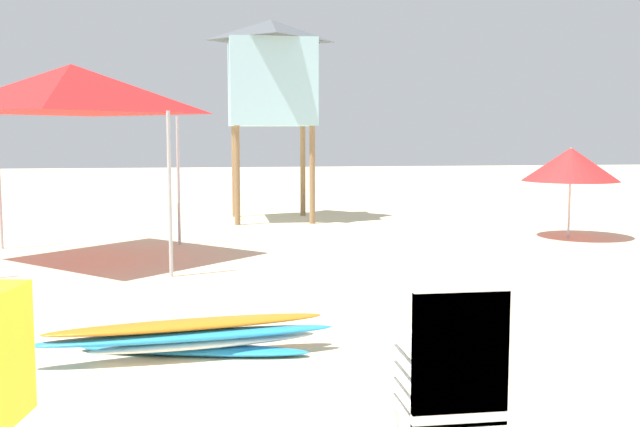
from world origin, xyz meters
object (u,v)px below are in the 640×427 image
lifeguard_tower (271,73)px  beach_umbrella_mid (571,164)px  stacked_plastic_chairs (452,367)px  surfboard_pile (192,338)px  popup_canopy (72,89)px

lifeguard_tower → beach_umbrella_mid: size_ratio=2.50×
lifeguard_tower → beach_umbrella_mid: (5.07, -3.61, -1.84)m
stacked_plastic_chairs → lifeguard_tower: 12.90m
surfboard_pile → lifeguard_tower: bearing=81.4°
surfboard_pile → beach_umbrella_mid: size_ratio=1.47×
popup_canopy → lifeguard_tower: (3.29, 4.88, 0.66)m
surfboard_pile → beach_umbrella_mid: beach_umbrella_mid is taller
stacked_plastic_chairs → popup_canopy: bearing=111.9°
lifeguard_tower → stacked_plastic_chairs: bearing=-90.7°
stacked_plastic_chairs → lifeguard_tower: lifeguard_tower is taller
lifeguard_tower → popup_canopy: bearing=-124.0°
lifeguard_tower → beach_umbrella_mid: 6.49m
stacked_plastic_chairs → beach_umbrella_mid: beach_umbrella_mid is taller
stacked_plastic_chairs → surfboard_pile: 3.06m
surfboard_pile → popup_canopy: 5.87m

